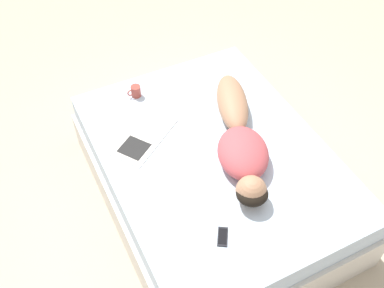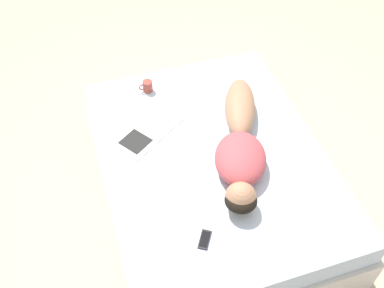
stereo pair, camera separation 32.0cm
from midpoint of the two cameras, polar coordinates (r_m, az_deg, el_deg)
The scene contains 6 objects.
ground_plane at distance 3.67m, azimuth 4.94°, elevation -7.35°, with size 12.00×12.00×0.00m, color #B7A88E.
bed at distance 3.44m, azimuth 5.25°, elevation -4.65°, with size 1.59×2.10×0.58m.
person at distance 3.17m, azimuth 9.03°, elevation -0.29°, with size 0.67×1.26×0.20m.
open_magazine at distance 3.35m, azimuth -2.97°, elevation 1.46°, with size 0.61×0.54×0.01m.
coffee_mug at distance 3.65m, azimuth -3.19°, elevation 7.23°, with size 0.11×0.08×0.09m.
cell_phone at distance 2.81m, azimuth 4.96°, elevation -12.20°, with size 0.12×0.15×0.01m.
Camera 2 is at (0.79, 1.93, 3.02)m, focal length 42.00 mm.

